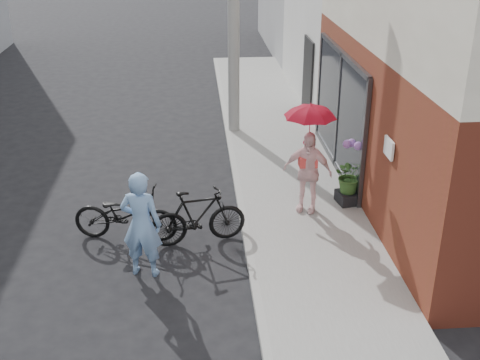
{
  "coord_description": "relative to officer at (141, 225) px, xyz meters",
  "views": [
    {
      "loc": [
        0.12,
        -8.43,
        5.29
      ],
      "look_at": [
        0.84,
        0.74,
        1.1
      ],
      "focal_mm": 45.0,
      "sensor_mm": 36.0,
      "label": 1
    }
  ],
  "objects": [
    {
      "name": "parasol",
      "position": [
        2.88,
        1.75,
        1.18
      ],
      "size": [
        0.89,
        0.89,
        0.78
      ],
      "primitive_type": "imported",
      "color": "red",
      "rests_on": "kimono_woman"
    },
    {
      "name": "bike_left",
      "position": [
        -0.38,
        1.12,
        -0.4
      ],
      "size": [
        1.89,
        0.95,
        0.95
      ],
      "primitive_type": "imported",
      "rotation": [
        0.0,
        0.0,
        1.39
      ],
      "color": "black",
      "rests_on": "ground"
    },
    {
      "name": "planter",
      "position": [
        3.75,
        1.97,
        -0.64
      ],
      "size": [
        0.49,
        0.49,
        0.22
      ],
      "primitive_type": "cube",
      "rotation": [
        0.0,
        0.0,
        0.18
      ],
      "color": "black",
      "rests_on": "sidewalk"
    },
    {
      "name": "curb",
      "position": [
        1.69,
        2.28,
        -0.81
      ],
      "size": [
        0.12,
        24.0,
        0.12
      ],
      "primitive_type": "cube",
      "color": "#9E9E99",
      "rests_on": "ground"
    },
    {
      "name": "sidewalk",
      "position": [
        2.85,
        2.28,
        -0.81
      ],
      "size": [
        2.2,
        24.0,
        0.12
      ],
      "primitive_type": "cube",
      "color": "gray",
      "rests_on": "ground"
    },
    {
      "name": "potted_plant",
      "position": [
        3.75,
        1.97,
        -0.19
      ],
      "size": [
        0.62,
        0.53,
        0.69
      ],
      "primitive_type": "imported",
      "color": "#315723",
      "rests_on": "planter"
    },
    {
      "name": "ground",
      "position": [
        0.75,
        0.28,
        -0.87
      ],
      "size": [
        80.0,
        80.0,
        0.0
      ],
      "primitive_type": "plane",
      "color": "black",
      "rests_on": "ground"
    },
    {
      "name": "kimono_woman",
      "position": [
        2.88,
        1.75,
        0.02
      ],
      "size": [
        0.98,
        0.7,
        1.54
      ],
      "primitive_type": "imported",
      "rotation": [
        0.0,
        0.0,
        -0.41
      ],
      "color": "#FED5D6",
      "rests_on": "sidewalk"
    },
    {
      "name": "bike_right",
      "position": [
        0.86,
        0.89,
        -0.37
      ],
      "size": [
        1.72,
        0.77,
        1.0
      ],
      "primitive_type": "imported",
      "rotation": [
        0.0,
        0.0,
        1.76
      ],
      "color": "black",
      "rests_on": "ground"
    },
    {
      "name": "officer",
      "position": [
        0.0,
        0.0,
        0.0
      ],
      "size": [
        0.72,
        0.55,
        1.75
      ],
      "primitive_type": "imported",
      "rotation": [
        0.0,
        0.0,
        2.91
      ],
      "color": "#749DCF",
      "rests_on": "ground"
    }
  ]
}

